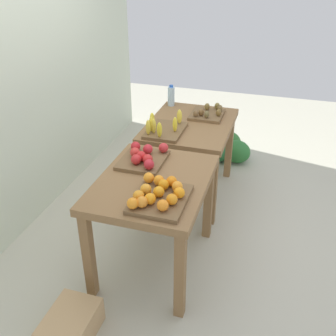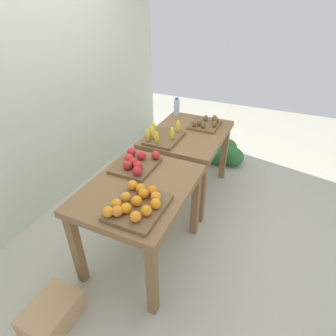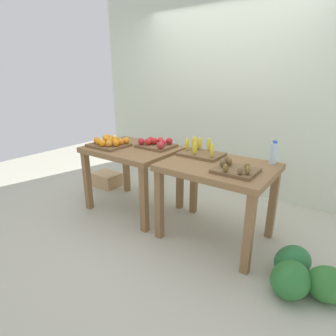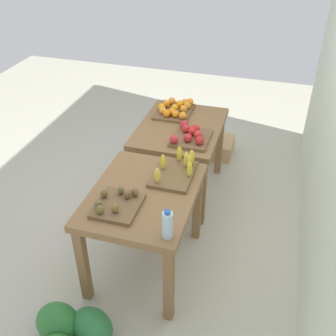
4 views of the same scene
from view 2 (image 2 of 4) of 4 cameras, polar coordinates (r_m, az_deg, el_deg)
name	(u,v)px [view 2 (image 2 of 4)]	position (r m, az deg, el deg)	size (l,w,h in m)	color
ground_plane	(168,216)	(3.09, -0.05, -10.07)	(8.00, 8.00, 0.00)	#B9B7A2
back_wall	(44,65)	(3.15, -24.47, 18.98)	(4.40, 0.12, 3.00)	beige
display_table_left	(140,197)	(2.27, -5.92, -6.11)	(1.04, 0.80, 0.80)	brown
display_table_right	(188,141)	(3.13, 4.19, 5.58)	(1.04, 0.80, 0.80)	brown
orange_bin	(137,204)	(1.95, -6.58, -7.45)	(0.45, 0.36, 0.11)	brown
apple_bin	(136,163)	(2.42, -6.68, 1.05)	(0.41, 0.34, 0.11)	brown
banana_crate	(163,136)	(2.88, -1.11, 6.69)	(0.44, 0.32, 0.17)	brown
kiwi_bin	(205,124)	(3.23, 7.81, 9.08)	(0.36, 0.32, 0.10)	brown
water_bottle	(177,107)	(3.50, 1.82, 12.61)	(0.07, 0.07, 0.23)	silver
watermelon_pile	(225,153)	(4.09, 11.91, 3.08)	(0.66, 0.65, 0.28)	#2D6E2C
cardboard_produce_box	(52,314)	(2.43, -23.12, -26.31)	(0.40, 0.30, 0.20)	tan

